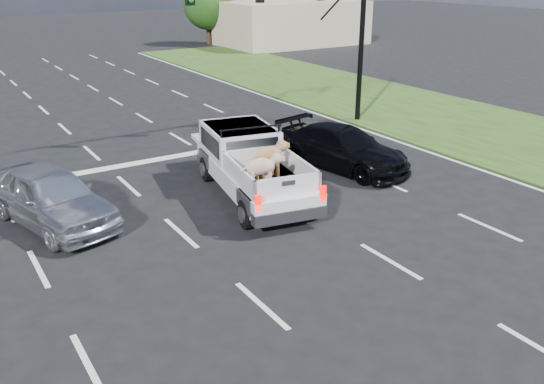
% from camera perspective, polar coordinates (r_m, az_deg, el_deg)
% --- Properties ---
extents(ground, '(160.00, 160.00, 0.00)m').
position_cam_1_polar(ground, '(12.72, 5.78, -8.83)').
color(ground, black).
rests_on(ground, ground).
extents(road_markings, '(17.75, 60.00, 0.01)m').
position_cam_1_polar(road_markings, '(17.80, -7.21, 0.29)').
color(road_markings, silver).
rests_on(road_markings, ground).
extents(grass_shoulder_right, '(8.00, 60.00, 0.06)m').
position_cam_1_polar(grass_shoulder_right, '(25.46, 20.95, 5.59)').
color(grass_shoulder_right, '#224816').
rests_on(grass_shoulder_right, ground).
extents(traffic_signal, '(9.11, 0.31, 7.00)m').
position_cam_1_polar(traffic_signal, '(23.76, 4.43, 17.41)').
color(traffic_signal, black).
rests_on(traffic_signal, ground).
extents(building_right, '(12.00, 7.00, 3.60)m').
position_cam_1_polar(building_right, '(51.64, 2.00, 16.40)').
color(building_right, tan).
rests_on(building_right, ground).
extents(tree_far_d, '(4.20, 4.20, 5.40)m').
position_cam_1_polar(tree_far_d, '(51.97, -6.37, 17.96)').
color(tree_far_d, '#332114').
rests_on(tree_far_d, ground).
extents(tree_far_e, '(4.20, 4.20, 5.40)m').
position_cam_1_polar(tree_far_e, '(55.96, 1.39, 18.32)').
color(tree_far_e, '#332114').
rests_on(tree_far_e, ground).
extents(tree_far_f, '(4.20, 4.20, 5.40)m').
position_cam_1_polar(tree_far_f, '(59.48, 6.47, 18.39)').
color(tree_far_f, '#332114').
rests_on(tree_far_f, ground).
extents(pickup_truck, '(2.97, 5.81, 2.08)m').
position_cam_1_polar(pickup_truck, '(16.93, -2.08, 2.80)').
color(pickup_truck, black).
rests_on(pickup_truck, ground).
extents(silver_sedan, '(2.95, 4.88, 1.55)m').
position_cam_1_polar(silver_sedan, '(16.13, -21.07, -0.40)').
color(silver_sedan, silver).
rests_on(silver_sedan, ground).
extents(black_coupe, '(2.97, 5.17, 1.41)m').
position_cam_1_polar(black_coupe, '(19.52, 7.02, 4.38)').
color(black_coupe, black).
rests_on(black_coupe, ground).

